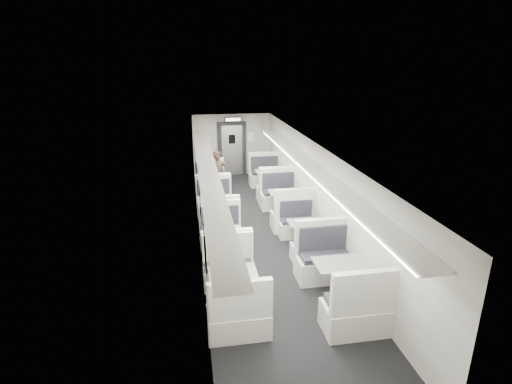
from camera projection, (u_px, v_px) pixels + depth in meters
name	position (u px, v px, depth m)	size (l,w,h in m)	color
room	(258.00, 193.00, 10.04)	(3.24, 12.24, 2.64)	black
booth_left_a	(212.00, 187.00, 13.17)	(1.04, 2.11, 1.13)	white
booth_left_b	(216.00, 210.00, 11.18)	(1.06, 2.15, 1.15)	white
booth_left_c	(224.00, 245.00, 9.12)	(1.03, 2.10, 1.12)	white
booth_left_d	(233.00, 289.00, 7.38)	(1.05, 2.13, 1.14)	white
booth_right_a	(269.00, 181.00, 13.74)	(1.10, 2.24, 1.20)	white
booth_right_b	(285.00, 204.00, 11.56)	(1.13, 2.29, 1.23)	white
booth_right_c	(304.00, 234.00, 9.74)	(0.96, 1.95, 1.04)	white
booth_right_d	(339.00, 282.00, 7.54)	(1.16, 2.36, 1.26)	white
passenger	(218.00, 175.00, 13.03)	(0.58, 0.38, 1.60)	black
window_a	(195.00, 158.00, 12.93)	(0.02, 1.18, 0.84)	black
window_b	(197.00, 177.00, 10.88)	(0.02, 1.18, 0.84)	black
window_c	(200.00, 205.00, 8.82)	(0.02, 1.18, 0.84)	black
window_d	(205.00, 250.00, 6.77)	(0.02, 1.18, 0.84)	black
luggage_rack_left	(209.00, 172.00, 9.33)	(0.46, 10.40, 0.09)	white
luggage_rack_right	(311.00, 167.00, 9.73)	(0.46, 10.40, 0.09)	white
vestibule_door	(232.00, 149.00, 15.63)	(1.10, 0.13, 2.10)	black
exit_sign	(233.00, 119.00, 14.78)	(0.62, 0.12, 0.16)	black
wall_notice	(251.00, 137.00, 15.60)	(0.32, 0.02, 0.40)	white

